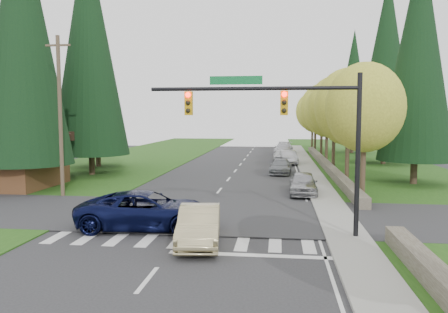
% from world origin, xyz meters
% --- Properties ---
extents(ground, '(120.00, 120.00, 0.00)m').
position_xyz_m(ground, '(0.00, 0.00, 0.00)').
color(ground, '#28282B').
rests_on(ground, ground).
extents(grass_east, '(14.00, 110.00, 0.06)m').
position_xyz_m(grass_east, '(13.00, 20.00, 0.03)').
color(grass_east, '#1E4A13').
rests_on(grass_east, ground).
extents(grass_west, '(14.00, 110.00, 0.06)m').
position_xyz_m(grass_west, '(-13.00, 20.00, 0.03)').
color(grass_west, '#1E4A13').
rests_on(grass_west, ground).
extents(cross_street, '(120.00, 8.00, 0.10)m').
position_xyz_m(cross_street, '(0.00, 8.00, 0.00)').
color(cross_street, '#28282B').
rests_on(cross_street, ground).
extents(sidewalk_east, '(1.80, 80.00, 0.13)m').
position_xyz_m(sidewalk_east, '(6.90, 22.00, 0.07)').
color(sidewalk_east, gray).
rests_on(sidewalk_east, ground).
extents(curb_east, '(0.20, 80.00, 0.13)m').
position_xyz_m(curb_east, '(6.05, 22.00, 0.07)').
color(curb_east, gray).
rests_on(curb_east, ground).
extents(stone_wall_north, '(0.70, 40.00, 0.70)m').
position_xyz_m(stone_wall_north, '(8.60, 30.00, 0.35)').
color(stone_wall_north, '#4C4438').
rests_on(stone_wall_north, ground).
extents(traffic_signal, '(8.70, 0.37, 6.80)m').
position_xyz_m(traffic_signal, '(4.37, 4.50, 4.98)').
color(traffic_signal, black).
rests_on(traffic_signal, ground).
extents(brown_building, '(8.40, 8.40, 5.40)m').
position_xyz_m(brown_building, '(-15.00, 15.00, 3.14)').
color(brown_building, '#4C2D19').
rests_on(brown_building, ground).
extents(utility_pole, '(1.60, 0.24, 10.00)m').
position_xyz_m(utility_pole, '(-9.50, 12.00, 5.14)').
color(utility_pole, '#473828').
rests_on(utility_pole, ground).
extents(decid_tree_0, '(4.80, 4.80, 8.37)m').
position_xyz_m(decid_tree_0, '(9.20, 14.00, 5.60)').
color(decid_tree_0, '#38281C').
rests_on(decid_tree_0, ground).
extents(decid_tree_1, '(5.20, 5.20, 8.80)m').
position_xyz_m(decid_tree_1, '(9.30, 21.00, 5.80)').
color(decid_tree_1, '#38281C').
rests_on(decid_tree_1, ground).
extents(decid_tree_2, '(5.00, 5.00, 8.82)m').
position_xyz_m(decid_tree_2, '(9.10, 28.00, 5.93)').
color(decid_tree_2, '#38281C').
rests_on(decid_tree_2, ground).
extents(decid_tree_3, '(5.00, 5.00, 8.55)m').
position_xyz_m(decid_tree_3, '(9.20, 35.00, 5.66)').
color(decid_tree_3, '#38281C').
rests_on(decid_tree_3, ground).
extents(decid_tree_4, '(5.40, 5.40, 9.18)m').
position_xyz_m(decid_tree_4, '(9.30, 42.00, 6.06)').
color(decid_tree_4, '#38281C').
rests_on(decid_tree_4, ground).
extents(decid_tree_5, '(4.80, 4.80, 8.30)m').
position_xyz_m(decid_tree_5, '(9.10, 49.00, 5.53)').
color(decid_tree_5, '#38281C').
rests_on(decid_tree_5, ground).
extents(decid_tree_6, '(5.20, 5.20, 8.86)m').
position_xyz_m(decid_tree_6, '(9.20, 56.00, 5.86)').
color(decid_tree_6, '#38281C').
rests_on(decid_tree_6, ground).
extents(conifer_w_a, '(6.12, 6.12, 19.80)m').
position_xyz_m(conifer_w_a, '(-13.00, 14.00, 10.79)').
color(conifer_w_a, '#38281C').
rests_on(conifer_w_a, ground).
extents(conifer_w_b, '(5.44, 5.44, 17.80)m').
position_xyz_m(conifer_w_b, '(-16.00, 18.00, 9.79)').
color(conifer_w_b, '#38281C').
rests_on(conifer_w_b, ground).
extents(conifer_w_c, '(6.46, 6.46, 20.80)m').
position_xyz_m(conifer_w_c, '(-12.00, 22.00, 11.29)').
color(conifer_w_c, '#38281C').
rests_on(conifer_w_c, ground).
extents(conifer_w_e, '(5.78, 5.78, 18.80)m').
position_xyz_m(conifer_w_e, '(-14.00, 28.00, 10.29)').
color(conifer_w_e, '#38281C').
rests_on(conifer_w_e, ground).
extents(conifer_e_a, '(5.44, 5.44, 17.80)m').
position_xyz_m(conifer_e_a, '(14.00, 20.00, 9.79)').
color(conifer_e_a, '#38281C').
rests_on(conifer_e_a, ground).
extents(conifer_e_b, '(6.12, 6.12, 19.80)m').
position_xyz_m(conifer_e_b, '(15.00, 34.00, 10.79)').
color(conifer_e_b, '#38281C').
rests_on(conifer_e_b, ground).
extents(conifer_e_c, '(5.10, 5.10, 16.80)m').
position_xyz_m(conifer_e_c, '(14.00, 48.00, 9.29)').
color(conifer_e_c, '#38281C').
rests_on(conifer_e_c, ground).
extents(sedan_champagne, '(2.12, 4.69, 1.49)m').
position_xyz_m(sedan_champagne, '(0.91, 3.00, 0.75)').
color(sedan_champagne, '#C4B582').
rests_on(sedan_champagne, ground).
extents(suv_navy, '(6.33, 3.36, 1.69)m').
position_xyz_m(suv_navy, '(-1.87, 5.00, 0.85)').
color(suv_navy, black).
rests_on(suv_navy, ground).
extents(parked_car_a, '(1.84, 4.38, 1.48)m').
position_xyz_m(parked_car_a, '(5.60, 14.72, 0.74)').
color(parked_car_a, '#9E9EA2').
rests_on(parked_car_a, ground).
extents(parked_car_b, '(2.12, 4.54, 1.28)m').
position_xyz_m(parked_car_b, '(4.20, 25.04, 0.64)').
color(parked_car_b, slate).
rests_on(parked_car_b, ground).
extents(parked_car_c, '(1.99, 4.53, 1.45)m').
position_xyz_m(parked_car_c, '(5.07, 33.06, 0.72)').
color(parked_car_c, '#B8B8BD').
rests_on(parked_car_c, ground).
extents(parked_car_d, '(1.71, 4.03, 1.36)m').
position_xyz_m(parked_car_d, '(4.20, 36.00, 0.68)').
color(parked_car_d, silver).
rests_on(parked_car_d, ground).
extents(parked_car_e, '(2.84, 5.65, 1.57)m').
position_xyz_m(parked_car_e, '(4.65, 45.82, 0.79)').
color(parked_car_e, '#BCBBC1').
rests_on(parked_car_e, ground).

